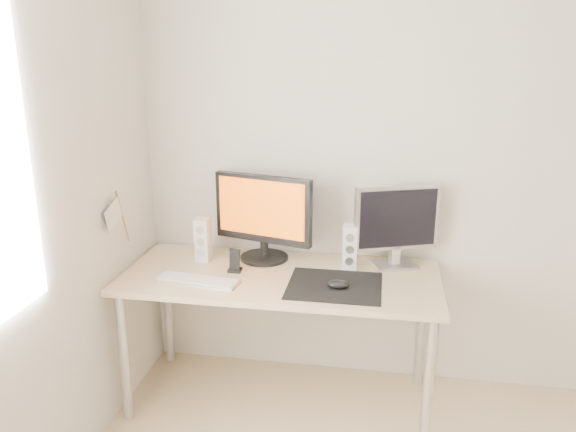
{
  "coord_description": "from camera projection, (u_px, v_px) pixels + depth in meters",
  "views": [
    {
      "loc": [
        -0.44,
        -1.22,
        1.82
      ],
      "look_at": [
        -0.91,
        1.48,
        1.01
      ],
      "focal_mm": 35.0,
      "sensor_mm": 36.0,
      "label": 1
    }
  ],
  "objects": [
    {
      "name": "wall_back",
      "position": [
        470.0,
        165.0,
        2.89
      ],
      "size": [
        3.5,
        0.0,
        3.5
      ],
      "primitive_type": "plane",
      "rotation": [
        1.57,
        0.0,
        0.0
      ],
      "color": "white",
      "rests_on": "ground"
    },
    {
      "name": "mousepad",
      "position": [
        335.0,
        286.0,
        2.7
      ],
      "size": [
        0.45,
        0.4,
        0.0
      ],
      "primitive_type": "cube",
      "color": "black",
      "rests_on": "desk"
    },
    {
      "name": "mouse",
      "position": [
        338.0,
        284.0,
        2.67
      ],
      "size": [
        0.11,
        0.06,
        0.04
      ],
      "primitive_type": "ellipsoid",
      "color": "black",
      "rests_on": "mousepad"
    },
    {
      "name": "desk",
      "position": [
        280.0,
        288.0,
        2.87
      ],
      "size": [
        1.6,
        0.7,
        0.73
      ],
      "color": "#D1B587",
      "rests_on": "ground"
    },
    {
      "name": "main_monitor",
      "position": [
        263.0,
        215.0,
        2.97
      ],
      "size": [
        0.54,
        0.32,
        0.47
      ],
      "color": "black",
      "rests_on": "desk"
    },
    {
      "name": "second_monitor",
      "position": [
        397.0,
        222.0,
        2.89
      ],
      "size": [
        0.43,
        0.23,
        0.43
      ],
      "color": "#A9A9AB",
      "rests_on": "desk"
    },
    {
      "name": "speaker_left",
      "position": [
        203.0,
        239.0,
        3.01
      ],
      "size": [
        0.07,
        0.09,
        0.23
      ],
      "color": "white",
      "rests_on": "desk"
    },
    {
      "name": "speaker_right",
      "position": [
        350.0,
        247.0,
        2.89
      ],
      "size": [
        0.07,
        0.09,
        0.23
      ],
      "color": "white",
      "rests_on": "desk"
    },
    {
      "name": "keyboard",
      "position": [
        197.0,
        280.0,
        2.75
      ],
      "size": [
        0.43,
        0.18,
        0.02
      ],
      "color": "#B9B8BB",
      "rests_on": "desk"
    },
    {
      "name": "phone_dock",
      "position": [
        235.0,
        265.0,
        2.87
      ],
      "size": [
        0.07,
        0.06,
        0.12
      ],
      "color": "black",
      "rests_on": "desk"
    },
    {
      "name": "pennant",
      "position": [
        117.0,
        215.0,
        2.75
      ],
      "size": [
        0.01,
        0.23,
        0.29
      ],
      "color": "#A57F54",
      "rests_on": "wall_left"
    }
  ]
}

